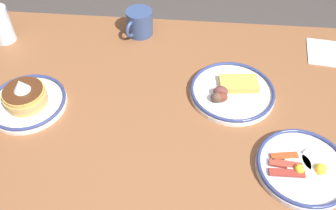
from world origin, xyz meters
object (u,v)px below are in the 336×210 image
(plate_near_main, at_px, (232,91))
(drinking_glass, at_px, (1,26))
(coffee_mug, at_px, (139,22))
(paper_napkin, at_px, (330,53))
(plate_far_companion, at_px, (26,100))
(plate_center_pancakes, at_px, (303,167))

(plate_near_main, xyz_separation_m, drinking_glass, (0.79, -0.20, 0.04))
(plate_near_main, height_order, drinking_glass, drinking_glass)
(coffee_mug, distance_m, paper_napkin, 0.67)
(plate_near_main, bearing_deg, plate_far_companion, 9.34)
(plate_center_pancakes, relative_size, drinking_glass, 1.87)
(plate_center_pancakes, height_order, paper_napkin, plate_center_pancakes)
(plate_far_companion, bearing_deg, plate_near_main, -170.66)
(plate_far_companion, height_order, paper_napkin, plate_far_companion)
(plate_far_companion, relative_size, coffee_mug, 1.93)
(plate_center_pancakes, bearing_deg, plate_far_companion, -11.34)
(plate_center_pancakes, relative_size, paper_napkin, 1.58)
(drinking_glass, bearing_deg, paper_napkin, -178.88)
(drinking_glass, bearing_deg, plate_near_main, 165.55)
(plate_center_pancakes, bearing_deg, paper_napkin, -109.48)
(plate_center_pancakes, bearing_deg, drinking_glass, -25.42)
(coffee_mug, bearing_deg, plate_near_main, 138.64)
(plate_near_main, xyz_separation_m, coffee_mug, (0.32, -0.28, 0.03))
(coffee_mug, xyz_separation_m, drinking_glass, (0.47, 0.08, 0.01))
(plate_far_companion, relative_size, drinking_glass, 1.80)
(plate_center_pancakes, relative_size, plate_far_companion, 1.04)
(coffee_mug, relative_size, drinking_glass, 0.93)
(plate_far_companion, bearing_deg, plate_center_pancakes, 168.66)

